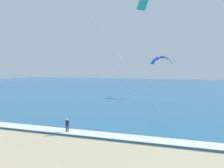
{
  "coord_description": "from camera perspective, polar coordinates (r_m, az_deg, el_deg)",
  "views": [
    {
      "loc": [
        8.24,
        -7.17,
        7.26
      ],
      "look_at": [
        -1.05,
        18.86,
        5.3
      ],
      "focal_mm": 39.01,
      "sensor_mm": 36.0,
      "label": 1
    }
  ],
  "objects": [
    {
      "name": "surf_foam",
      "position": [
        25.45,
        -0.04,
        -12.01
      ],
      "size": [
        200.0,
        2.03,
        0.04
      ],
      "primitive_type": "cube",
      "color": "white",
      "rests_on": "sea"
    },
    {
      "name": "surfboard",
      "position": [
        27.48,
        -10.44,
        -11.28
      ],
      "size": [
        0.98,
        1.46,
        0.09
      ],
      "color": "#E04C38",
      "rests_on": "ground"
    },
    {
      "name": "sea",
      "position": [
        82.75,
        13.86,
        -1.03
      ],
      "size": [
        200.0,
        120.0,
        0.2
      ],
      "primitive_type": "cube",
      "color": "teal",
      "rests_on": "ground"
    },
    {
      "name": "kitesurfer",
      "position": [
        27.27,
        -10.46,
        -9.42
      ],
      "size": [
        0.66,
        0.65,
        1.69
      ],
      "color": "#191E38",
      "rests_on": "ground"
    },
    {
      "name": "kite_distant",
      "position": [
        60.87,
        11.58,
        5.69
      ],
      "size": [
        5.5,
        2.74,
        2.08
      ],
      "color": "blue"
    }
  ]
}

